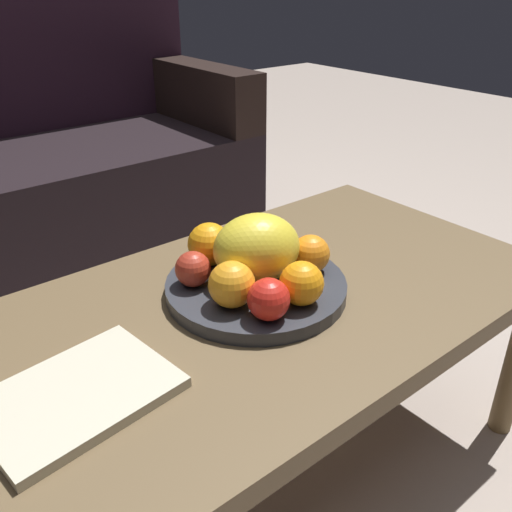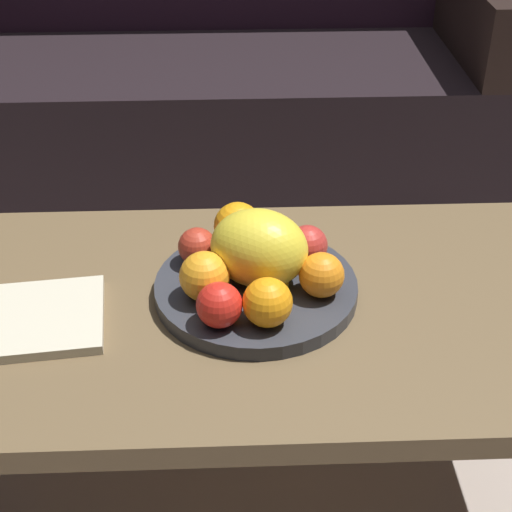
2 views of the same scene
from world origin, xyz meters
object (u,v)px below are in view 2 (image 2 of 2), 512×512
(fruit_bowl, at_px, (256,288))
(magazine, at_px, (20,320))
(coffee_table, at_px, (240,326))
(orange_front, at_px, (322,275))
(orange_right, at_px, (267,302))
(apple_front, at_px, (307,245))
(banana_bunch, at_px, (269,255))
(melon_large_front, at_px, (259,248))
(orange_left, at_px, (205,276))
(apple_left, at_px, (197,247))
(apple_right, at_px, (219,305))
(orange_back, at_px, (238,226))
(couch, at_px, (210,77))

(fruit_bowl, distance_m, magazine, 0.37)
(coffee_table, bearing_deg, fruit_bowl, 39.58)
(orange_front, distance_m, orange_right, 0.11)
(coffee_table, relative_size, apple_front, 17.05)
(coffee_table, height_order, banana_bunch, banana_bunch)
(melon_large_front, relative_size, orange_front, 2.18)
(fruit_bowl, bearing_deg, coffee_table, -140.42)
(fruit_bowl, relative_size, apple_front, 4.85)
(orange_front, distance_m, banana_bunch, 0.10)
(orange_left, bearing_deg, apple_left, 98.14)
(orange_right, bearing_deg, coffee_table, 115.63)
(banana_bunch, height_order, magazine, banana_bunch)
(orange_left, bearing_deg, apple_right, -71.55)
(orange_front, bearing_deg, coffee_table, 174.15)
(orange_front, relative_size, orange_back, 0.87)
(couch, distance_m, banana_bunch, 1.26)
(orange_right, height_order, apple_right, orange_right)
(apple_left, xyz_separation_m, apple_right, (0.04, -0.16, 0.00))
(orange_front, bearing_deg, apple_right, -156.62)
(couch, relative_size, orange_front, 24.03)
(fruit_bowl, relative_size, banana_bunch, 1.96)
(orange_front, bearing_deg, orange_back, 131.95)
(couch, xyz_separation_m, orange_right, (0.10, -1.38, 0.19))
(fruit_bowl, bearing_deg, apple_right, -119.40)
(magazine, bearing_deg, melon_large_front, 3.67)
(couch, xyz_separation_m, orange_front, (0.19, -1.31, 0.18))
(coffee_table, bearing_deg, apple_right, -111.28)
(fruit_bowl, height_order, orange_front, orange_front)
(apple_right, bearing_deg, couch, 91.35)
(couch, xyz_separation_m, magazine, (-0.27, -1.34, 0.13))
(apple_front, bearing_deg, melon_large_front, -149.14)
(coffee_table, distance_m, couch, 1.30)
(orange_front, relative_size, apple_right, 1.03)
(fruit_bowl, distance_m, melon_large_front, 0.07)
(coffee_table, distance_m, banana_bunch, 0.12)
(apple_left, distance_m, banana_bunch, 0.12)
(couch, relative_size, apple_front, 25.45)
(couch, relative_size, apple_right, 24.73)
(orange_right, xyz_separation_m, magazine, (-0.37, 0.04, -0.05))
(orange_right, bearing_deg, apple_left, 123.28)
(orange_back, bearing_deg, orange_right, -79.38)
(couch, bearing_deg, banana_bunch, -84.85)
(apple_left, bearing_deg, orange_right, -56.72)
(orange_left, relative_size, banana_bunch, 0.47)
(melon_large_front, relative_size, apple_front, 2.31)
(couch, height_order, apple_left, couch)
(orange_left, bearing_deg, magazine, -174.80)
(apple_right, bearing_deg, melon_large_front, 59.54)
(orange_right, height_order, magazine, orange_right)
(orange_left, xyz_separation_m, orange_back, (0.05, 0.14, 0.00))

